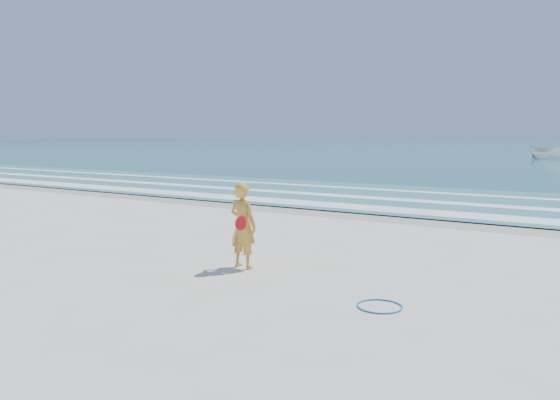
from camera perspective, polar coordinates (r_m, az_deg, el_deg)
The scene contains 9 objects.
ground at distance 10.93m, azimuth -11.72°, elevation -7.35°, with size 400.00×400.00×0.00m, color silver.
wet_sand at distance 18.39m, azimuth 7.96°, elevation -1.46°, with size 400.00×2.40×0.00m, color #B2A893.
shallow at distance 23.01m, azimuth 13.02°, elevation 0.23°, with size 400.00×10.00×0.01m, color #59B7AD.
foam_near at distance 19.57m, azimuth 9.51°, elevation -0.83°, with size 400.00×1.40×0.01m, color white.
foam_mid at distance 22.26m, azimuth 12.36°, elevation 0.04°, with size 400.00×0.90×0.01m, color white.
foam_far at distance 25.37m, azimuth 14.85°, elevation 0.81°, with size 400.00×0.60×0.01m, color white.
hoop at distance 8.75m, azimuth 10.37°, elevation -10.87°, with size 0.71×0.71×0.03m, color #0A70C4.
boat at distance 61.91m, azimuth 26.23°, elevation 4.51°, with size 1.45×3.87×1.49m, color silver.
woman at distance 10.87m, azimuth -3.89°, elevation -2.67°, with size 0.67×0.48×1.72m.
Camera 1 is at (7.34, -7.65, 2.68)m, focal length 35.00 mm.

